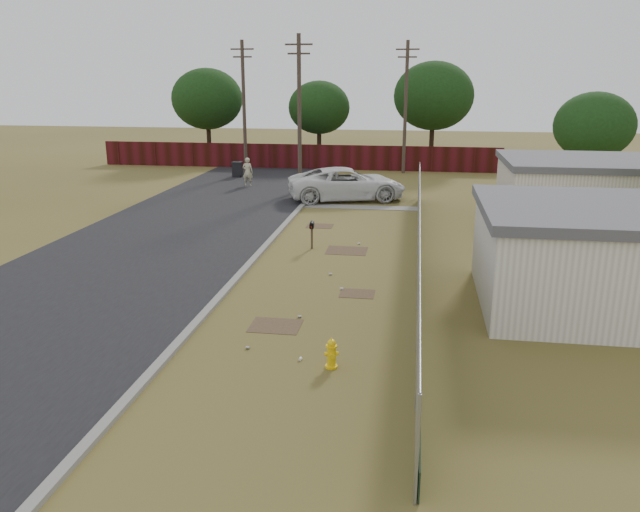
% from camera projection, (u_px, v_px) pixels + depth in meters
% --- Properties ---
extents(ground, '(120.00, 120.00, 0.00)m').
position_uv_depth(ground, '(329.00, 273.00, 21.99)').
color(ground, olive).
rests_on(ground, ground).
extents(street, '(15.10, 60.00, 0.12)m').
position_uv_depth(street, '(215.00, 217.00, 30.61)').
color(street, black).
rests_on(street, ground).
extents(chainlink_fence, '(0.10, 27.06, 2.02)m').
position_uv_depth(chainlink_fence, '(419.00, 247.00, 22.29)').
color(chainlink_fence, '#909398').
rests_on(chainlink_fence, ground).
extents(privacy_fence, '(30.00, 0.12, 1.80)m').
position_uv_depth(privacy_fence, '(296.00, 156.00, 46.34)').
color(privacy_fence, '#4A0F15').
rests_on(privacy_fence, ground).
extents(utility_poles, '(12.60, 8.24, 9.00)m').
position_uv_depth(utility_poles, '(317.00, 107.00, 40.83)').
color(utility_poles, '#45382E').
rests_on(utility_poles, ground).
extents(houses, '(9.30, 17.24, 3.10)m').
position_uv_depth(houses, '(599.00, 220.00, 23.11)').
color(houses, white).
rests_on(houses, ground).
extents(horizon_trees, '(33.32, 31.94, 7.78)m').
position_uv_depth(horizon_trees, '(388.00, 107.00, 42.93)').
color(horizon_trees, '#302115').
rests_on(horizon_trees, ground).
extents(fire_hydrant, '(0.37, 0.37, 0.76)m').
position_uv_depth(fire_hydrant, '(331.00, 354.00, 14.80)').
color(fire_hydrant, yellow).
rests_on(fire_hydrant, ground).
extents(mailbox, '(0.21, 0.49, 1.11)m').
position_uv_depth(mailbox, '(312.00, 227.00, 24.85)').
color(mailbox, brown).
rests_on(mailbox, ground).
extents(pickup_truck, '(7.08, 4.77, 1.80)m').
position_uv_depth(pickup_truck, '(347.00, 184.00, 34.69)').
color(pickup_truck, white).
rests_on(pickup_truck, ground).
extents(pedestrian, '(0.66, 0.44, 1.80)m').
position_uv_depth(pedestrian, '(248.00, 172.00, 38.97)').
color(pedestrian, '#C6BB91').
rests_on(pedestrian, ground).
extents(trash_bin, '(0.69, 0.74, 1.03)m').
position_uv_depth(trash_bin, '(237.00, 169.00, 42.65)').
color(trash_bin, black).
rests_on(trash_bin, ground).
extents(scattered_litter, '(1.96, 11.18, 0.07)m').
position_uv_depth(scattered_litter, '(319.00, 297.00, 19.47)').
color(scattered_litter, silver).
rests_on(scattered_litter, ground).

